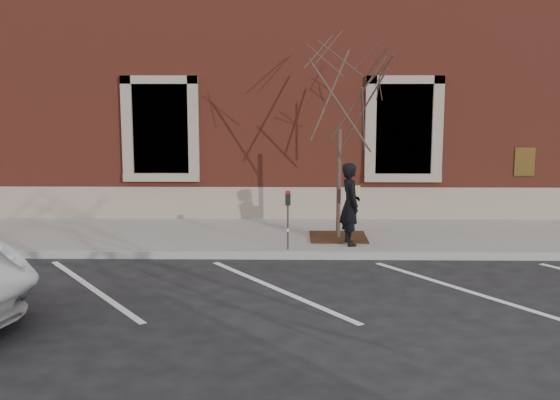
{
  "coord_description": "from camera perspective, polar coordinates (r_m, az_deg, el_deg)",
  "views": [
    {
      "loc": [
        0.23,
        -13.83,
        3.47
      ],
      "look_at": [
        0.0,
        0.6,
        1.1
      ],
      "focal_mm": 45.0,
      "sensor_mm": 36.0,
      "label": 1
    }
  ],
  "objects": [
    {
      "name": "ground",
      "position": [
        14.26,
        -0.04,
        -4.76
      ],
      "size": [
        120.0,
        120.0,
        0.0
      ],
      "primitive_type": "plane",
      "color": "#28282B",
      "rests_on": "ground"
    },
    {
      "name": "curb_near",
      "position": [
        14.19,
        -0.04,
        -4.51
      ],
      "size": [
        40.0,
        0.12,
        0.15
      ],
      "primitive_type": "cube",
      "color": "#9E9E99",
      "rests_on": "ground"
    },
    {
      "name": "parking_meter",
      "position": [
        14.18,
        0.65,
        -0.73
      ],
      "size": [
        0.11,
        0.08,
        1.21
      ],
      "rotation": [
        0.0,
        0.0,
        0.36
      ],
      "color": "#595B60",
      "rests_on": "sidewalk_near"
    },
    {
      "name": "tree_grate",
      "position": [
        15.5,
        4.74,
        -3.02
      ],
      "size": [
        1.24,
        1.24,
        0.03
      ],
      "primitive_type": "cube",
      "color": "#3B2313",
      "rests_on": "sidewalk_near"
    },
    {
      "name": "building_civic",
      "position": [
        21.58,
        0.3,
        10.72
      ],
      "size": [
        40.0,
        8.62,
        8.0
      ],
      "color": "maroon",
      "rests_on": "ground"
    },
    {
      "name": "parking_stripes",
      "position": [
        12.14,
        -0.21,
        -7.27
      ],
      "size": [
        28.0,
        4.4,
        0.01
      ],
      "primitive_type": null,
      "color": "silver",
      "rests_on": "ground"
    },
    {
      "name": "sidewalk_near",
      "position": [
        15.95,
        0.06,
        -2.97
      ],
      "size": [
        40.0,
        3.5,
        0.15
      ],
      "primitive_type": "cube",
      "color": "gray",
      "rests_on": "ground"
    },
    {
      "name": "man",
      "position": [
        14.69,
        5.73,
        -0.34
      ],
      "size": [
        0.53,
        0.7,
        1.73
      ],
      "primitive_type": "imported",
      "rotation": [
        0.0,
        0.0,
        1.77
      ],
      "color": "black",
      "rests_on": "sidewalk_near"
    },
    {
      "name": "sapling",
      "position": [
        15.15,
        4.89,
        8.2
      ],
      "size": [
        2.6,
        2.6,
        4.33
      ],
      "color": "#4C372E",
      "rests_on": "sidewalk_near"
    }
  ]
}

